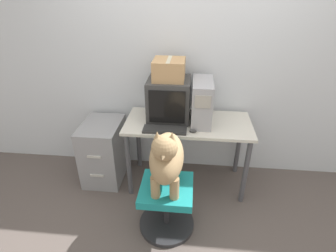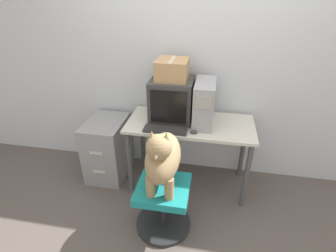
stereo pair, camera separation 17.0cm
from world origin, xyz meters
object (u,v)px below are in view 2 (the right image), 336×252
object	(u,v)px
keyboard	(165,130)
filing_cabinet	(108,148)
pc_tower	(204,103)
dog	(163,157)
office_chair	(163,204)
cardboard_box	(172,70)
crt_monitor	(172,99)

from	to	relation	value
keyboard	filing_cabinet	size ratio (longest dim) A/B	0.60
filing_cabinet	pc_tower	bearing A→B (deg)	0.90
dog	pc_tower	bearing A→B (deg)	67.59
pc_tower	office_chair	bearing A→B (deg)	-112.61
pc_tower	dog	world-z (taller)	pc_tower
keyboard	filing_cabinet	xyz separation A→B (m)	(-0.71, 0.22, -0.44)
filing_cabinet	cardboard_box	distance (m)	1.18
pc_tower	keyboard	bearing A→B (deg)	-145.07
office_chair	dog	xyz separation A→B (m)	(-0.00, -0.01, 0.52)
dog	filing_cabinet	distance (m)	1.10
pc_tower	office_chair	xyz separation A→B (m)	(-0.28, -0.66, -0.72)
dog	cardboard_box	xyz separation A→B (m)	(-0.05, 0.72, 0.50)
crt_monitor	pc_tower	bearing A→B (deg)	-7.80
pc_tower	filing_cabinet	distance (m)	1.23
pc_tower	cardboard_box	size ratio (longest dim) A/B	1.50
dog	cardboard_box	size ratio (longest dim) A/B	2.03
keyboard	cardboard_box	bearing A→B (deg)	87.43
crt_monitor	dog	bearing A→B (deg)	-86.10
pc_tower	filing_cabinet	size ratio (longest dim) A/B	0.65
crt_monitor	filing_cabinet	xyz separation A→B (m)	(-0.72, -0.06, -0.63)
pc_tower	office_chair	distance (m)	1.02
dog	cardboard_box	bearing A→B (deg)	93.88
office_chair	keyboard	bearing A→B (deg)	98.18
dog	filing_cabinet	bearing A→B (deg)	139.75
office_chair	cardboard_box	world-z (taller)	cardboard_box
crt_monitor	dog	xyz separation A→B (m)	(0.05, -0.71, -0.20)
cardboard_box	filing_cabinet	bearing A→B (deg)	-174.88
office_chair	cardboard_box	distance (m)	1.24
keyboard	cardboard_box	distance (m)	0.57
pc_tower	dog	bearing A→B (deg)	-112.41
pc_tower	office_chair	world-z (taller)	pc_tower
dog	filing_cabinet	size ratio (longest dim) A/B	0.88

